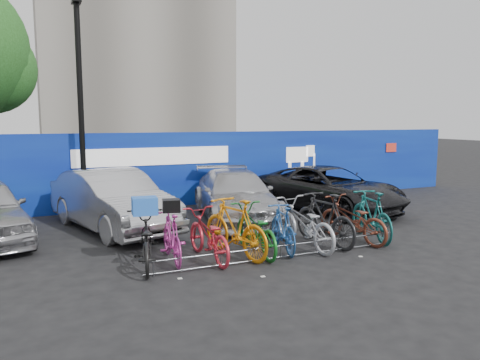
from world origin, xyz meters
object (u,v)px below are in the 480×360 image
bike_rack (281,252)px  bike_6 (304,224)px  bike_2 (208,236)px  bike_3 (235,227)px  bike_1 (172,237)px  bike_4 (255,230)px  bike_5 (283,228)px  lamppost (81,103)px  bike_9 (371,215)px  car_3 (329,189)px  car_1 (112,200)px  bike_7 (325,219)px  bike_8 (352,220)px  bike_0 (146,241)px  car_2 (235,195)px

bike_rack → bike_6: (0.87, 0.53, 0.38)m
bike_2 → bike_3: size_ratio=0.94×
bike_1 → bike_4: size_ratio=0.86×
bike_2 → bike_5: 1.70m
lamppost → bike_9: size_ratio=3.13×
car_3 → car_1: bearing=163.0°
bike_2 → bike_7: bearing=177.4°
lamppost → bike_rack: lamppost is taller
bike_8 → bike_9: bearing=165.7°
car_1 → bike_8: size_ratio=2.36×
lamppost → bike_rack: bearing=-61.9°
bike_0 → bike_8: (4.78, -0.02, 0.00)m
car_1 → bike_8: (4.88, -3.42, -0.25)m
bike_2 → bike_4: bearing=177.2°
car_1 → bike_7: bearing=-55.5°
lamppost → bike_8: 8.12m
bike_1 → bike_3: (1.29, -0.17, 0.11)m
bike_rack → bike_5: bearing=57.4°
car_1 → car_2: bearing=-18.0°
bike_rack → car_3: size_ratio=1.14×
car_3 → bike_0: car_3 is taller
bike_5 → bike_8: bearing=-167.0°
bike_3 → bike_7: size_ratio=1.02×
lamppost → bike_rack: (3.20, -6.00, -3.11)m
bike_rack → bike_5: size_ratio=3.34×
bike_0 → bike_2: 1.24m
bike_3 → bike_5: (1.10, -0.03, -0.11)m
lamppost → car_2: (3.85, -2.13, -2.59)m
bike_4 → bike_5: size_ratio=1.17×
bike_3 → bike_8: (2.94, 0.01, -0.10)m
lamppost → bike_6: size_ratio=2.95×
bike_3 → bike_4: size_ratio=1.04×
bike_0 → bike_3: 1.84m
bike_3 → bike_5: 1.11m
bike_4 → bike_3: bearing=2.0°
car_3 → bike_4: bearing=-157.0°
car_1 → bike_rack: bearing=-71.9°
bike_rack → bike_0: bearing=167.6°
bike_2 → bike_9: bearing=176.5°
car_1 → bike_1: car_1 is taller
bike_rack → bike_9: size_ratio=2.87×
bike_5 → car_3: bearing=-124.2°
bike_7 → bike_4: bearing=-5.6°
bike_rack → bike_3: 1.05m
car_1 → car_3: 6.49m
car_2 → bike_2: bearing=-110.1°
bike_rack → car_1: (-2.71, 3.97, 0.60)m
bike_2 → bike_3: bearing=177.3°
bike_0 → car_1: bearing=-76.8°
bike_1 → bike_6: (2.93, -0.19, 0.04)m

